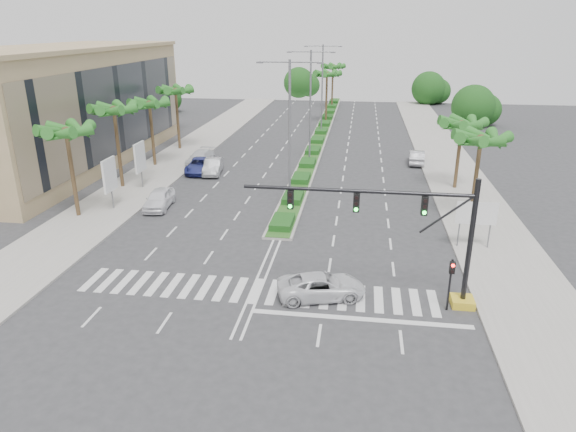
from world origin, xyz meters
name	(u,v)px	position (x,y,z in m)	size (l,w,h in m)	color
ground	(256,291)	(0.00, 0.00, 0.00)	(160.00, 160.00, 0.00)	#333335
footpath_right	(466,195)	(15.20, 20.00, 0.07)	(6.00, 120.00, 0.15)	gray
footpath_left	(144,181)	(-15.20, 20.00, 0.07)	(6.00, 120.00, 0.15)	gray
median	(321,135)	(0.00, 45.00, 0.10)	(2.20, 75.00, 0.20)	gray
median_grass	(321,134)	(0.00, 45.00, 0.22)	(1.80, 75.00, 0.04)	#22511B
building	(66,108)	(-26.00, 26.00, 6.00)	(12.00, 36.00, 12.00)	tan
signal_gantry	(426,245)	(9.27, 0.00, 3.46)	(12.60, 1.20, 7.20)	gold
pedestrian_signal	(451,277)	(10.60, -0.68, 2.04)	(0.28, 0.36, 3.00)	black
direction_sign	(476,215)	(13.50, 7.99, 2.45)	(2.70, 0.11, 3.40)	slate
billboard_near	(110,175)	(-14.50, 12.00, 2.96)	(0.18, 2.10, 4.35)	slate
billboard_far	(140,158)	(-14.50, 18.00, 2.96)	(0.18, 2.10, 4.35)	slate
palm_left_near	(66,134)	(-16.50, 10.00, 6.69)	(4.57, 4.68, 7.55)	brown
palm_left_mid	(114,112)	(-16.50, 18.00, 7.08)	(4.57, 4.68, 7.95)	brown
palm_left_far	(150,106)	(-16.50, 26.00, 6.50)	(4.57, 4.68, 7.35)	brown
palm_left_end	(176,93)	(-16.50, 34.00, 6.88)	(4.57, 4.68, 7.75)	brown
palm_right_near	(481,141)	(14.50, 14.00, 6.20)	(4.57, 4.68, 7.05)	brown
palm_right_far	(462,126)	(14.50, 22.00, 5.91)	(4.57, 4.68, 6.75)	brown
palm_median_a	(327,76)	(0.00, 55.00, 7.17)	(4.57, 4.68, 8.05)	brown
palm_median_b	(333,68)	(0.00, 70.00, 7.17)	(4.57, 4.68, 8.05)	brown
streetlight_near	(290,128)	(0.00, 14.00, 6.81)	(5.10, 0.25, 12.00)	slate
streetlight_mid	(310,101)	(0.00, 30.00, 6.81)	(5.10, 0.25, 12.00)	slate
streetlight_far	(322,85)	(0.00, 46.00, 6.81)	(5.10, 0.25, 12.00)	slate
car_parked_a	(159,199)	(-10.87, 12.99, 0.79)	(1.86, 4.63, 1.58)	white
car_parked_b	(213,166)	(-9.35, 23.89, 0.78)	(1.64, 4.71, 1.55)	#A7A8AC
car_parked_c	(200,165)	(-10.86, 24.22, 0.73)	(2.43, 5.26, 1.46)	navy
car_parked_d	(200,158)	(-11.80, 27.44, 0.73)	(2.05, 5.05, 1.47)	silver
car_crossing	(321,286)	(3.78, -0.16, 0.69)	(2.28, 4.95, 1.37)	silver
car_right	(417,157)	(11.80, 31.03, 0.76)	(1.61, 4.61, 1.52)	#B3B2B7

